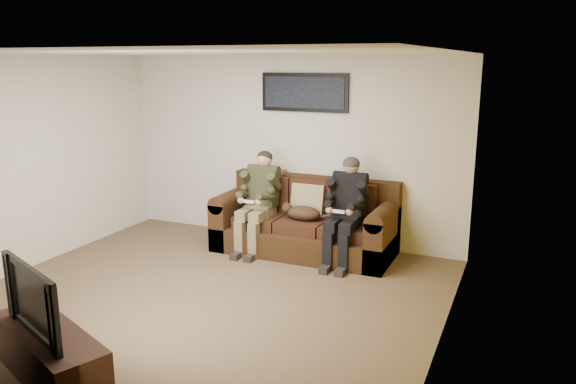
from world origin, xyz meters
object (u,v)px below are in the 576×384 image
at_px(framed_poster, 304,92).
at_px(person_left, 259,195).
at_px(person_right, 346,204).
at_px(sofa, 307,224).
at_px(television, 44,297).
at_px(tv_stand, 50,355).
at_px(cat, 302,213).

bearing_deg(framed_poster, person_left, -125.46).
xyz_separation_m(person_left, person_right, (1.23, 0.00, 0.00)).
distance_m(sofa, television, 3.87).
height_order(framed_poster, tv_stand, framed_poster).
relative_size(framed_poster, tv_stand, 0.93).
distance_m(cat, television, 3.68).
relative_size(person_right, framed_poster, 1.07).
relative_size(cat, tv_stand, 0.49).
bearing_deg(cat, person_left, -178.34).
distance_m(person_right, cat, 0.64).
bearing_deg(person_left, tv_stand, -91.65).
height_order(sofa, television, television).
bearing_deg(cat, framed_poster, 109.88).
bearing_deg(framed_poster, sofa, -62.31).
height_order(person_left, framed_poster, framed_poster).
distance_m(framed_poster, television, 4.42).
relative_size(sofa, person_right, 1.77).
bearing_deg(person_right, cat, 178.36).
height_order(sofa, person_left, person_left).
xyz_separation_m(sofa, tv_stand, (-0.72, -3.78, -0.16)).
bearing_deg(person_right, person_left, -179.98).
bearing_deg(television, person_right, 92.41).
distance_m(person_left, framed_poster, 1.52).
height_order(cat, television, television).
height_order(sofa, person_right, person_right).
relative_size(person_right, television, 1.34).
xyz_separation_m(sofa, cat, (0.00, -0.18, 0.21)).
xyz_separation_m(framed_poster, tv_stand, (-0.52, -4.17, -1.89)).
bearing_deg(framed_poster, television, -97.07).
xyz_separation_m(person_left, framed_poster, (0.41, 0.58, 1.34)).
relative_size(framed_poster, television, 1.25).
distance_m(cat, tv_stand, 3.69).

